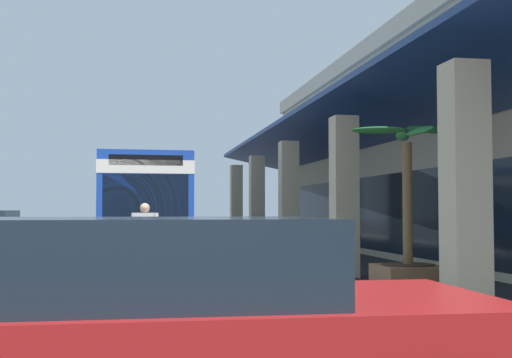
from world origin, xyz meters
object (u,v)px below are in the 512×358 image
Objects in this scene: pedestrian at (145,235)px; potted_palm at (408,266)px; transit_bus at (139,200)px; parked_sedan_red at (162,326)px.

pedestrian is 0.56× the size of potted_palm.
transit_bus is 18.72m from parked_sedan_red.
pedestrian is at bearing 1.06° from transit_bus.
pedestrian is 6.63m from potted_palm.
transit_bus is at bearing -178.94° from pedestrian.
transit_bus is 7.85m from pedestrian.
parked_sedan_red is at bearing -35.94° from potted_palm.
transit_bus is 6.78× the size of pedestrian.
transit_bus reaches higher than parked_sedan_red.
potted_palm is (12.90, 4.37, -1.26)m from transit_bus.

